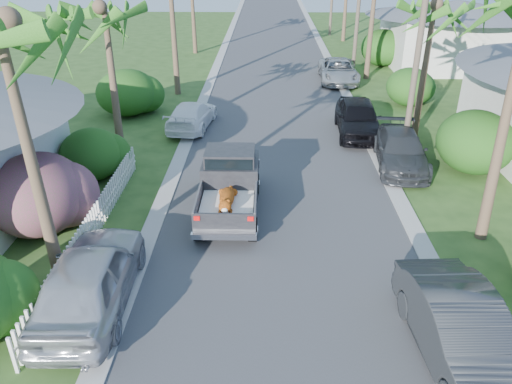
{
  "coord_description": "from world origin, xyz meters",
  "views": [
    {
      "loc": [
        -0.59,
        -7.86,
        8.53
      ],
      "look_at": [
        -0.88,
        6.1,
        1.4
      ],
      "focal_mm": 35.0,
      "sensor_mm": 36.0,
      "label": 1
    }
  ],
  "objects_px": {
    "utility_pole_c": "(359,3)",
    "parked_car_rm": "(401,150)",
    "utility_pole_b": "(419,46)",
    "pickup_truck": "(230,181)",
    "parked_car_rd": "(338,71)",
    "parked_car_ln": "(90,278)",
    "parked_car_lf": "(192,115)",
    "palm_l_b": "(103,8)",
    "parked_car_rn": "(461,333)",
    "parked_car_rf": "(358,118)",
    "palm_r_b": "(434,5)",
    "palm_l_a": "(1,23)",
    "house_right_far": "(453,36)"
  },
  "relations": [
    {
      "from": "parked_car_lf",
      "to": "pickup_truck",
      "type": "bearing_deg",
      "value": 113.73
    },
    {
      "from": "parked_car_rf",
      "to": "parked_car_rm",
      "type": "bearing_deg",
      "value": -70.01
    },
    {
      "from": "palm_l_a",
      "to": "parked_car_ln",
      "type": "bearing_deg",
      "value": -30.73
    },
    {
      "from": "parked_car_lf",
      "to": "palm_l_b",
      "type": "distance_m",
      "value": 7.19
    },
    {
      "from": "parked_car_ln",
      "to": "palm_l_b",
      "type": "bearing_deg",
      "value": -81.17
    },
    {
      "from": "parked_car_rf",
      "to": "pickup_truck",
      "type": "bearing_deg",
      "value": -124.91
    },
    {
      "from": "palm_r_b",
      "to": "utility_pole_c",
      "type": "distance_m",
      "value": 13.11
    },
    {
      "from": "pickup_truck",
      "to": "parked_car_rd",
      "type": "relative_size",
      "value": 0.99
    },
    {
      "from": "pickup_truck",
      "to": "parked_car_rf",
      "type": "xyz_separation_m",
      "value": [
        5.64,
        7.39,
        -0.17
      ]
    },
    {
      "from": "palm_r_b",
      "to": "utility_pole_b",
      "type": "xyz_separation_m",
      "value": [
        -1.0,
        -2.0,
        -1.35
      ]
    },
    {
      "from": "parked_car_lf",
      "to": "house_right_far",
      "type": "relative_size",
      "value": 0.5
    },
    {
      "from": "parked_car_rf",
      "to": "parked_car_rd",
      "type": "bearing_deg",
      "value": 90.57
    },
    {
      "from": "parked_car_rn",
      "to": "parked_car_rm",
      "type": "distance_m",
      "value": 10.89
    },
    {
      "from": "palm_r_b",
      "to": "house_right_far",
      "type": "xyz_separation_m",
      "value": [
        6.4,
        15.0,
        -3.83
      ]
    },
    {
      "from": "parked_car_rm",
      "to": "parked_car_rf",
      "type": "xyz_separation_m",
      "value": [
        -1.17,
        3.72,
        0.14
      ]
    },
    {
      "from": "utility_pole_c",
      "to": "palm_r_b",
      "type": "bearing_deg",
      "value": -85.6
    },
    {
      "from": "parked_car_lf",
      "to": "palm_r_b",
      "type": "xyz_separation_m",
      "value": [
        10.89,
        -0.9,
        5.3
      ]
    },
    {
      "from": "palm_l_b",
      "to": "utility_pole_b",
      "type": "distance_m",
      "value": 12.54
    },
    {
      "from": "pickup_truck",
      "to": "utility_pole_c",
      "type": "bearing_deg",
      "value": 69.9
    },
    {
      "from": "parked_car_ln",
      "to": "parked_car_lf",
      "type": "distance_m",
      "value": 13.63
    },
    {
      "from": "palm_l_b",
      "to": "palm_r_b",
      "type": "xyz_separation_m",
      "value": [
        13.4,
        3.0,
        -0.2
      ]
    },
    {
      "from": "parked_car_lf",
      "to": "house_right_far",
      "type": "xyz_separation_m",
      "value": [
        17.29,
        14.1,
        1.47
      ]
    },
    {
      "from": "parked_car_rf",
      "to": "utility_pole_b",
      "type": "xyz_separation_m",
      "value": [
        1.77,
        -2.12,
        3.76
      ]
    },
    {
      "from": "parked_car_rf",
      "to": "palm_l_b",
      "type": "xyz_separation_m",
      "value": [
        -10.63,
        -3.12,
        5.31
      ]
    },
    {
      "from": "parked_car_rd",
      "to": "palm_l_b",
      "type": "relative_size",
      "value": 0.7
    },
    {
      "from": "parked_car_ln",
      "to": "palm_l_a",
      "type": "height_order",
      "value": "palm_l_a"
    },
    {
      "from": "parked_car_rf",
      "to": "house_right_far",
      "type": "relative_size",
      "value": 0.55
    },
    {
      "from": "utility_pole_c",
      "to": "parked_car_rm",
      "type": "bearing_deg",
      "value": -92.07
    },
    {
      "from": "parked_car_rm",
      "to": "utility_pole_b",
      "type": "xyz_separation_m",
      "value": [
        0.6,
        1.6,
        3.9
      ]
    },
    {
      "from": "pickup_truck",
      "to": "utility_pole_b",
      "type": "bearing_deg",
      "value": 35.42
    },
    {
      "from": "palm_l_b",
      "to": "house_right_far",
      "type": "bearing_deg",
      "value": 42.27
    },
    {
      "from": "house_right_far",
      "to": "parked_car_rf",
      "type": "bearing_deg",
      "value": -121.65
    },
    {
      "from": "palm_l_b",
      "to": "utility_pole_c",
      "type": "relative_size",
      "value": 0.82
    },
    {
      "from": "palm_l_b",
      "to": "parked_car_rn",
      "type": "bearing_deg",
      "value": -47.26
    },
    {
      "from": "parked_car_ln",
      "to": "house_right_far",
      "type": "xyz_separation_m",
      "value": [
        18.0,
        27.71,
        1.26
      ]
    },
    {
      "from": "palm_l_b",
      "to": "pickup_truck",
      "type": "bearing_deg",
      "value": -40.65
    },
    {
      "from": "parked_car_rd",
      "to": "palm_l_a",
      "type": "distance_m",
      "value": 25.17
    },
    {
      "from": "parked_car_rm",
      "to": "palm_l_a",
      "type": "height_order",
      "value": "palm_l_a"
    },
    {
      "from": "parked_car_ln",
      "to": "palm_l_b",
      "type": "xyz_separation_m",
      "value": [
        -1.8,
        9.71,
        5.29
      ]
    },
    {
      "from": "parked_car_rm",
      "to": "utility_pole_b",
      "type": "relative_size",
      "value": 0.53
    },
    {
      "from": "parked_car_ln",
      "to": "palm_r_b",
      "type": "bearing_deg",
      "value": -134.05
    },
    {
      "from": "parked_car_rn",
      "to": "parked_car_ln",
      "type": "distance_m",
      "value": 8.92
    },
    {
      "from": "parked_car_rf",
      "to": "parked_car_lf",
      "type": "distance_m",
      "value": 8.15
    },
    {
      "from": "parked_car_rm",
      "to": "parked_car_rf",
      "type": "relative_size",
      "value": 0.98
    },
    {
      "from": "palm_r_b",
      "to": "utility_pole_c",
      "type": "bearing_deg",
      "value": 94.4
    },
    {
      "from": "parked_car_rm",
      "to": "utility_pole_c",
      "type": "xyz_separation_m",
      "value": [
        0.6,
        16.6,
        3.9
      ]
    },
    {
      "from": "parked_car_rn",
      "to": "utility_pole_c",
      "type": "xyz_separation_m",
      "value": [
        1.85,
        27.42,
        3.81
      ]
    },
    {
      "from": "parked_car_rn",
      "to": "parked_car_rm",
      "type": "height_order",
      "value": "parked_car_rn"
    },
    {
      "from": "parked_car_ln",
      "to": "palm_l_b",
      "type": "height_order",
      "value": "palm_l_b"
    },
    {
      "from": "palm_r_b",
      "to": "house_right_far",
      "type": "bearing_deg",
      "value": 66.89
    }
  ]
}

